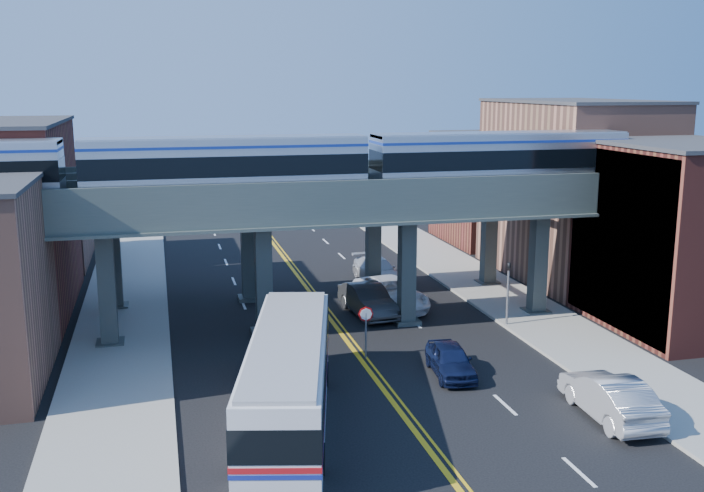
{
  "coord_description": "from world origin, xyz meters",
  "views": [
    {
      "loc": [
        -9.22,
        -32.4,
        13.22
      ],
      "look_at": [
        0.67,
        7.26,
        4.76
      ],
      "focal_mm": 40.0,
      "sensor_mm": 36.0,
      "label": 1
    }
  ],
  "objects": [
    {
      "name": "building_east_b",
      "position": [
        18.5,
        16.0,
        6.0
      ],
      "size": [
        8.0,
        14.0,
        12.0
      ],
      "primitive_type": "cube",
      "color": "#9A634F",
      "rests_on": "ground"
    },
    {
      "name": "transit_bus",
      "position": [
        -4.59,
        -3.49,
        1.78
      ],
      "size": [
        5.94,
        13.75,
        3.46
      ],
      "rotation": [
        0.0,
        0.0,
        1.34
      ],
      "color": "silver",
      "rests_on": "ground"
    },
    {
      "name": "car_lane_c",
      "position": [
        4.07,
        11.25,
        0.89
      ],
      "size": [
        3.68,
        6.7,
        1.78
      ],
      "primitive_type": "imported",
      "rotation": [
        0.0,
        0.0,
        0.12
      ],
      "color": "white",
      "rests_on": "ground"
    },
    {
      "name": "sidewalk_west",
      "position": [
        -11.5,
        10.0,
        0.08
      ],
      "size": [
        5.0,
        70.0,
        0.16
      ],
      "primitive_type": "cube",
      "color": "gray",
      "rests_on": "ground"
    },
    {
      "name": "mural_panel",
      "position": [
        14.55,
        4.0,
        4.75
      ],
      "size": [
        0.1,
        9.5,
        9.5
      ],
      "primitive_type": "cube",
      "color": "teal",
      "rests_on": "ground"
    },
    {
      "name": "transit_train",
      "position": [
        -5.78,
        8.0,
        9.16
      ],
      "size": [
        44.5,
        2.79,
        3.24
      ],
      "color": "black",
      "rests_on": "elevated_viaduct_near"
    },
    {
      "name": "building_east_a",
      "position": [
        18.5,
        4.0,
        5.0
      ],
      "size": [
        8.0,
        10.0,
        10.0
      ],
      "primitive_type": "cube",
      "color": "maroon",
      "rests_on": "ground"
    },
    {
      "name": "car_parked_curb",
      "position": [
        8.02,
        -6.18,
        0.9
      ],
      "size": [
        2.16,
        5.57,
        1.81
      ],
      "primitive_type": "imported",
      "rotation": [
        0.0,
        0.0,
        3.1
      ],
      "color": "#9FA0A4",
      "rests_on": "ground"
    },
    {
      "name": "car_lane_b",
      "position": [
        2.33,
        10.12,
        0.89
      ],
      "size": [
        2.48,
        5.59,
        1.78
      ],
      "primitive_type": "imported",
      "rotation": [
        0.0,
        0.0,
        0.11
      ],
      "color": "#2D2D2F",
      "rests_on": "ground"
    },
    {
      "name": "sidewalk_east",
      "position": [
        11.5,
        10.0,
        0.08
      ],
      "size": [
        5.0,
        70.0,
        0.16
      ],
      "primitive_type": "cube",
      "color": "gray",
      "rests_on": "ground"
    },
    {
      "name": "building_east_c",
      "position": [
        18.5,
        29.0,
        4.5
      ],
      "size": [
        8.0,
        10.0,
        9.0
      ],
      "primitive_type": "cube",
      "color": "maroon",
      "rests_on": "ground"
    },
    {
      "name": "elevated_viaduct_far",
      "position": [
        0.0,
        15.0,
        6.47
      ],
      "size": [
        52.0,
        3.6,
        7.4
      ],
      "color": "#38413F",
      "rests_on": "ground"
    },
    {
      "name": "car_lane_d",
      "position": [
        5.0,
        17.55,
        0.79
      ],
      "size": [
        2.65,
        5.62,
        1.58
      ],
      "primitive_type": "imported",
      "rotation": [
        0.0,
        0.0,
        0.08
      ],
      "color": "silver",
      "rests_on": "ground"
    },
    {
      "name": "elevated_viaduct_near",
      "position": [
        0.0,
        8.0,
        6.47
      ],
      "size": [
        52.0,
        3.6,
        7.4
      ],
      "color": "#38413F",
      "rests_on": "ground"
    },
    {
      "name": "car_lane_a",
      "position": [
        3.52,
        -0.16,
        0.73
      ],
      "size": [
        2.2,
        4.46,
        1.46
      ],
      "primitive_type": "imported",
      "rotation": [
        0.0,
        0.0,
        -0.11
      ],
      "color": "#0E1534",
      "rests_on": "ground"
    },
    {
      "name": "traffic_signal",
      "position": [
        9.2,
        6.0,
        2.3
      ],
      "size": [
        0.15,
        0.18,
        4.1
      ],
      "color": "slate",
      "rests_on": "ground"
    },
    {
      "name": "building_west_c",
      "position": [
        -18.5,
        29.0,
        4.0
      ],
      "size": [
        8.0,
        10.0,
        8.0
      ],
      "primitive_type": "cube",
      "color": "#9A634F",
      "rests_on": "ground"
    },
    {
      "name": "stop_sign",
      "position": [
        0.3,
        3.0,
        1.76
      ],
      "size": [
        0.76,
        0.09,
        2.63
      ],
      "color": "slate",
      "rests_on": "ground"
    },
    {
      "name": "ground",
      "position": [
        0.0,
        0.0,
        0.0
      ],
      "size": [
        120.0,
        120.0,
        0.0
      ],
      "primitive_type": "plane",
      "color": "black",
      "rests_on": "ground"
    }
  ]
}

